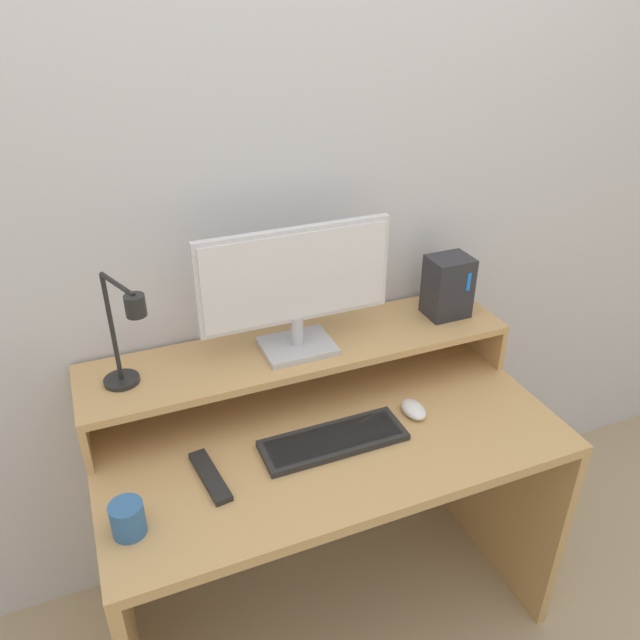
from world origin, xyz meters
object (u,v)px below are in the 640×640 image
(monitor, at_px, (296,286))
(keyboard, at_px, (333,440))
(desk_lamp, at_px, (125,337))
(mouse, at_px, (414,409))
(remote_control, at_px, (210,476))
(mug, at_px, (128,519))
(router_dock, at_px, (448,286))

(monitor, distance_m, keyboard, 0.42)
(desk_lamp, bearing_deg, mouse, -13.55)
(keyboard, relative_size, remote_control, 1.97)
(mug, bearing_deg, mouse, 9.26)
(remote_control, bearing_deg, keyboard, 1.11)
(mouse, bearing_deg, router_dock, 45.14)
(mug, bearing_deg, router_dock, 19.46)
(keyboard, height_order, mug, mug)
(mouse, bearing_deg, remote_control, -176.71)
(monitor, bearing_deg, mouse, -39.22)
(monitor, height_order, mouse, monitor)
(keyboard, xyz_separation_m, remote_control, (-0.33, -0.01, -0.00))
(router_dock, distance_m, keyboard, 0.60)
(mouse, xyz_separation_m, remote_control, (-0.59, -0.03, -0.01))
(router_dock, relative_size, keyboard, 0.49)
(desk_lamp, bearing_deg, monitor, 5.36)
(mug, bearing_deg, remote_control, 25.09)
(router_dock, xyz_separation_m, mug, (-1.02, -0.36, -0.21))
(monitor, height_order, desk_lamp, monitor)
(monitor, distance_m, remote_control, 0.53)
(keyboard, xyz_separation_m, mug, (-0.53, -0.10, 0.03))
(keyboard, distance_m, remote_control, 0.33)
(keyboard, bearing_deg, router_dock, 28.05)
(monitor, relative_size, keyboard, 1.39)
(router_dock, xyz_separation_m, remote_control, (-0.82, -0.27, -0.24))
(desk_lamp, height_order, remote_control, desk_lamp)
(remote_control, bearing_deg, mug, -154.91)
(mouse, distance_m, mug, 0.80)
(desk_lamp, distance_m, keyboard, 0.59)
(mouse, relative_size, mug, 1.15)
(desk_lamp, distance_m, mouse, 0.80)
(monitor, distance_m, mug, 0.70)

